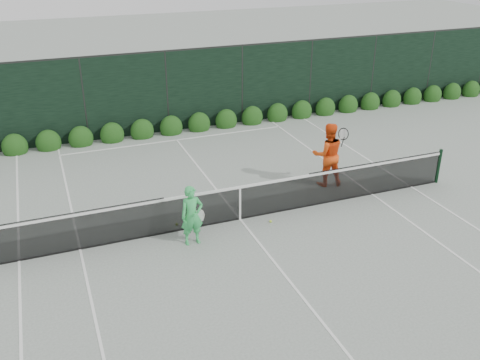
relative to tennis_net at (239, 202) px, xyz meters
name	(u,v)px	position (x,y,z in m)	size (l,w,h in m)	color
ground	(240,219)	(0.02, 0.00, -0.53)	(80.00, 80.00, 0.00)	gray
tennis_net	(239,202)	(0.00, 0.00, 0.00)	(12.90, 0.10, 1.07)	black
player_woman	(192,216)	(-1.47, -0.67, 0.22)	(0.63, 0.38, 1.51)	#38BF5E
player_man	(328,154)	(3.23, 1.11, 0.43)	(1.08, 0.93, 1.93)	#F95015
court_lines	(240,219)	(0.02, 0.00, -0.53)	(11.03, 23.83, 0.01)	white
windscreen_fence	(287,215)	(0.02, -2.71, 0.98)	(32.00, 21.07, 3.06)	black
hedge_row	(171,128)	(0.02, 7.15, -0.30)	(31.66, 0.65, 0.94)	#133B10
tennis_balls	(212,224)	(-0.76, -0.02, -0.50)	(2.40, 0.81, 0.07)	#BBE232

